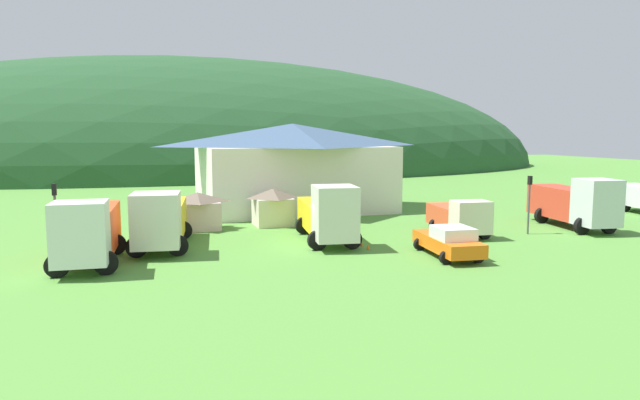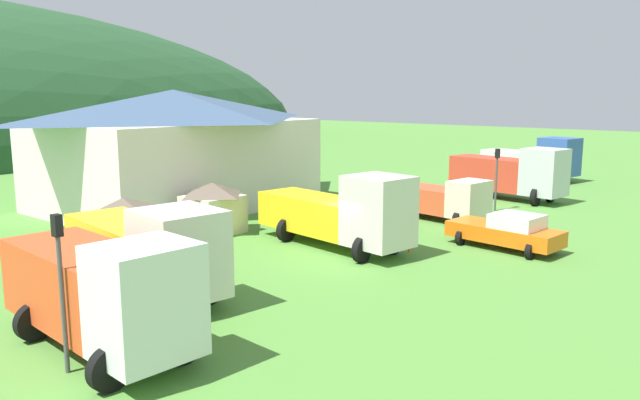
% 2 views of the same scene
% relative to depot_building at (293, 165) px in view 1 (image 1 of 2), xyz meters
% --- Properties ---
extents(ground_plane, '(200.00, 200.00, 0.00)m').
position_rel_depot_building_xyz_m(ground_plane, '(-2.63, -15.14, -3.69)').
color(ground_plane, '#518C38').
extents(forested_hill_backdrop, '(130.72, 60.00, 37.32)m').
position_rel_depot_building_xyz_m(forested_hill_backdrop, '(-2.63, 53.51, -3.69)').
color(forested_hill_backdrop, '#234C28').
rests_on(forested_hill_backdrop, ground).
extents(depot_building, '(16.09, 11.75, 7.15)m').
position_rel_depot_building_xyz_m(depot_building, '(0.00, 0.00, 0.00)').
color(depot_building, white).
rests_on(depot_building, ground).
extents(play_shed_cream, '(2.74, 2.58, 2.58)m').
position_rel_depot_building_xyz_m(play_shed_cream, '(-3.58, -7.49, -2.36)').
color(play_shed_cream, beige).
rests_on(play_shed_cream, ground).
extents(play_shed_pink, '(3.08, 2.46, 2.50)m').
position_rel_depot_building_xyz_m(play_shed_pink, '(-8.76, -7.64, -2.39)').
color(play_shed_pink, beige).
rests_on(play_shed_pink, ground).
extents(heavy_rig_white, '(3.49, 7.37, 3.40)m').
position_rel_depot_building_xyz_m(heavy_rig_white, '(-15.00, -16.15, -1.94)').
color(heavy_rig_white, white).
rests_on(heavy_rig_white, ground).
extents(heavy_rig_striped, '(3.85, 8.13, 3.36)m').
position_rel_depot_building_xyz_m(heavy_rig_striped, '(-11.43, -13.19, -1.99)').
color(heavy_rig_striped, silver).
rests_on(heavy_rig_striped, ground).
extents(flatbed_truck_yellow, '(3.78, 8.50, 3.55)m').
position_rel_depot_building_xyz_m(flatbed_truck_yellow, '(-1.99, -14.46, -2.00)').
color(flatbed_truck_yellow, silver).
rests_on(flatbed_truck_yellow, ground).
extents(light_truck_cream, '(3.10, 5.57, 2.37)m').
position_rel_depot_building_xyz_m(light_truck_cream, '(6.65, -14.96, -2.50)').
color(light_truck_cream, beige).
rests_on(light_truck_cream, ground).
extents(tow_truck_silver, '(3.73, 7.95, 3.52)m').
position_rel_depot_building_xyz_m(tow_truck_silver, '(15.42, -15.21, -1.91)').
color(tow_truck_silver, silver).
rests_on(tow_truck_silver, ground).
extents(service_pickup_orange, '(2.78, 5.26, 1.66)m').
position_rel_depot_building_xyz_m(service_pickup_orange, '(2.70, -20.19, -2.86)').
color(service_pickup_orange, orange).
rests_on(service_pickup_orange, ground).
extents(traffic_light_west, '(0.20, 0.32, 4.09)m').
position_rel_depot_building_xyz_m(traffic_light_west, '(-16.34, -16.59, -1.17)').
color(traffic_light_west, '#4C4C51').
rests_on(traffic_light_west, ground).
extents(traffic_light_east, '(0.20, 0.32, 3.72)m').
position_rel_depot_building_xyz_m(traffic_light_east, '(11.01, -16.01, -1.37)').
color(traffic_light_east, '#4C4C51').
rests_on(traffic_light_east, ground).
extents(traffic_cone_near_pickup, '(0.36, 0.36, 0.57)m').
position_rel_depot_building_xyz_m(traffic_cone_near_pickup, '(-0.52, -17.06, -3.69)').
color(traffic_cone_near_pickup, orange).
rests_on(traffic_cone_near_pickup, ground).
extents(traffic_cone_mid_row, '(0.36, 0.36, 0.54)m').
position_rel_depot_building_xyz_m(traffic_cone_mid_row, '(-0.53, -16.17, -3.69)').
color(traffic_cone_mid_row, orange).
rests_on(traffic_cone_mid_row, ground).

